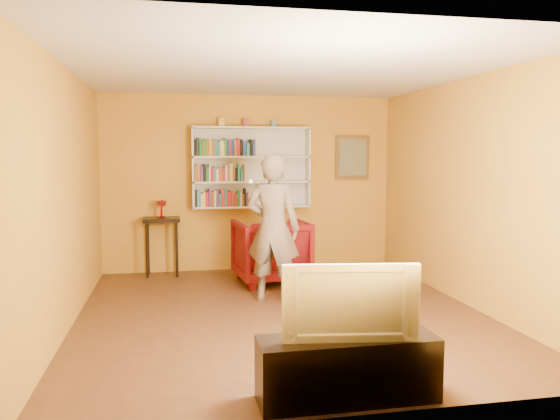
% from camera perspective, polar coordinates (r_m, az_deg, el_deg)
% --- Properties ---
extents(room_shell, '(5.30, 5.80, 2.88)m').
position_cam_1_polar(room_shell, '(6.09, 0.12, -1.53)').
color(room_shell, '#4A2B17').
rests_on(room_shell, ground).
extents(bookshelf, '(1.80, 0.29, 1.23)m').
position_cam_1_polar(bookshelf, '(8.42, -3.07, 4.44)').
color(bookshelf, silver).
rests_on(bookshelf, room_shell).
extents(books_row_lower, '(0.83, 0.19, 0.27)m').
position_cam_1_polar(books_row_lower, '(8.28, -6.04, 1.18)').
color(books_row_lower, black).
rests_on(books_row_lower, bookshelf).
extents(books_row_middle, '(0.74, 0.19, 0.27)m').
position_cam_1_polar(books_row_middle, '(8.26, -6.38, 3.80)').
color(books_row_middle, '#A36120').
rests_on(books_row_middle, bookshelf).
extents(books_row_upper, '(0.95, 0.19, 0.27)m').
position_cam_1_polar(books_row_upper, '(8.27, -5.66, 6.47)').
color(books_row_upper, black).
rests_on(books_row_upper, bookshelf).
extents(ornament_left, '(0.09, 0.09, 0.12)m').
position_cam_1_polar(ornament_left, '(8.32, -6.13, 9.09)').
color(ornament_left, gold).
rests_on(ornament_left, bookshelf).
extents(ornament_centre, '(0.09, 0.09, 0.12)m').
position_cam_1_polar(ornament_centre, '(8.36, -3.58, 9.08)').
color(ornament_centre, maroon).
rests_on(ornament_centre, bookshelf).
extents(ornament_right, '(0.07, 0.07, 0.10)m').
position_cam_1_polar(ornament_right, '(8.43, -0.70, 8.99)').
color(ornament_right, slate).
rests_on(ornament_right, bookshelf).
extents(framed_painting, '(0.55, 0.05, 0.70)m').
position_cam_1_polar(framed_painting, '(8.85, 7.57, 5.47)').
color(framed_painting, brown).
rests_on(framed_painting, room_shell).
extents(console_table, '(0.53, 0.40, 0.87)m').
position_cam_1_polar(console_table, '(8.25, -12.25, -1.82)').
color(console_table, black).
rests_on(console_table, ground).
extents(ruby_lustre, '(0.16, 0.16, 0.26)m').
position_cam_1_polar(ruby_lustre, '(8.21, -12.30, 0.52)').
color(ruby_lustre, maroon).
rests_on(ruby_lustre, console_table).
extents(armchair, '(1.05, 1.07, 0.89)m').
position_cam_1_polar(armchair, '(7.68, -0.97, -4.30)').
color(armchair, '#4F050D').
rests_on(armchair, ground).
extents(person, '(0.78, 0.67, 1.81)m').
position_cam_1_polar(person, '(6.63, -0.74, -1.91)').
color(person, '#6E5D50').
rests_on(person, ground).
extents(game_remote, '(0.04, 0.15, 0.04)m').
position_cam_1_polar(game_remote, '(6.19, -3.17, 3.03)').
color(game_remote, white).
rests_on(game_remote, person).
extents(tv_cabinet, '(1.32, 0.40, 0.47)m').
position_cam_1_polar(tv_cabinet, '(4.17, 7.07, -16.13)').
color(tv_cabinet, black).
rests_on(tv_cabinet, ground).
extents(television, '(0.98, 0.27, 0.56)m').
position_cam_1_polar(television, '(4.01, 7.16, -9.28)').
color(television, black).
rests_on(television, tv_cabinet).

